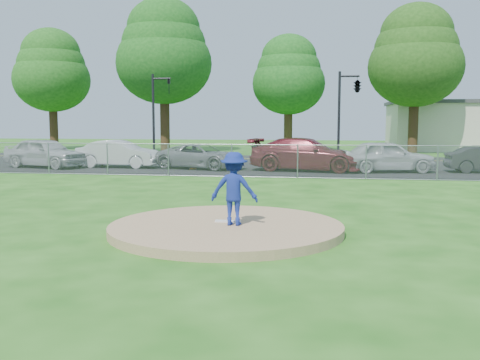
% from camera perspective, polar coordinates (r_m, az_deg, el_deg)
% --- Properties ---
extents(ground, '(120.00, 120.00, 0.00)m').
position_cam_1_polar(ground, '(22.23, 3.29, -0.32)').
color(ground, '#1D5713').
rests_on(ground, ground).
extents(pitchers_mound, '(5.40, 5.40, 0.20)m').
position_cam_1_polar(pitchers_mound, '(12.43, -1.48, -5.14)').
color(pitchers_mound, '#A37F59').
rests_on(pitchers_mound, ground).
extents(pitching_rubber, '(0.60, 0.15, 0.04)m').
position_cam_1_polar(pitching_rubber, '(12.60, -1.31, -4.42)').
color(pitching_rubber, white).
rests_on(pitching_rubber, pitchers_mound).
extents(chain_link_fence, '(40.00, 0.06, 1.50)m').
position_cam_1_polar(chain_link_fence, '(24.14, 3.79, 2.00)').
color(chain_link_fence, gray).
rests_on(chain_link_fence, ground).
extents(parking_lot, '(50.00, 8.00, 0.01)m').
position_cam_1_polar(parking_lot, '(28.67, 4.63, 1.18)').
color(parking_lot, black).
rests_on(parking_lot, ground).
extents(street, '(60.00, 7.00, 0.01)m').
position_cam_1_polar(street, '(36.13, 5.58, 2.23)').
color(street, black).
rests_on(street, ground).
extents(tree_far_left, '(6.72, 6.72, 10.74)m').
position_cam_1_polar(tree_far_left, '(51.29, -19.46, 11.00)').
color(tree_far_left, '#361F13').
rests_on(tree_far_left, ground).
extents(tree_left, '(7.84, 7.84, 12.53)m').
position_cam_1_polar(tree_left, '(45.32, -8.13, 13.46)').
color(tree_left, '#342113').
rests_on(tree_left, ground).
extents(tree_center, '(6.16, 6.16, 9.84)m').
position_cam_1_polar(tree_center, '(46.25, 5.21, 11.14)').
color(tree_center, '#3A2715').
rests_on(tree_center, ground).
extents(tree_right, '(7.28, 7.28, 11.63)m').
position_cam_1_polar(tree_right, '(44.77, 18.23, 12.54)').
color(tree_right, '#332012').
rests_on(tree_right, ground).
extents(traffic_signal_left, '(1.28, 0.20, 5.60)m').
position_cam_1_polar(traffic_signal_left, '(35.72, -8.87, 7.53)').
color(traffic_signal_left, black).
rests_on(traffic_signal_left, ground).
extents(traffic_signal_center, '(1.42, 2.48, 5.60)m').
position_cam_1_polar(traffic_signal_center, '(34.07, 12.22, 9.63)').
color(traffic_signal_center, black).
rests_on(traffic_signal_center, ground).
extents(pitcher, '(1.10, 0.65, 1.67)m').
position_cam_1_polar(pitcher, '(12.14, -0.64, -0.93)').
color(pitcher, navy).
rests_on(pitcher, pitchers_mound).
extents(traffic_cone, '(0.39, 0.39, 0.75)m').
position_cam_1_polar(traffic_cone, '(28.51, -5.03, 1.92)').
color(traffic_cone, orange).
rests_on(traffic_cone, parking_lot).
extents(parked_car_silver, '(5.15, 3.14, 1.64)m').
position_cam_1_polar(parked_car_silver, '(31.32, -20.06, 2.76)').
color(parked_car_silver, '#B9BABF').
rests_on(parked_car_silver, parking_lot).
extents(parked_car_white, '(4.63, 1.84, 1.50)m').
position_cam_1_polar(parked_car_white, '(30.26, -12.74, 2.75)').
color(parked_car_white, silver).
rests_on(parked_car_white, parking_lot).
extents(parked_car_gray, '(5.19, 3.44, 1.32)m').
position_cam_1_polar(parked_car_gray, '(28.73, -4.16, 2.53)').
color(parked_car_gray, gray).
rests_on(parked_car_gray, parking_lot).
extents(parked_car_darkred, '(6.09, 3.17, 1.69)m').
position_cam_1_polar(parked_car_darkred, '(27.65, 7.10, 2.73)').
color(parked_car_darkred, maroon).
rests_on(parked_car_darkred, parking_lot).
extents(parked_car_pearl, '(4.98, 2.80, 1.60)m').
position_cam_1_polar(parked_car_pearl, '(27.78, 15.39, 2.47)').
color(parked_car_pearl, silver).
rests_on(parked_car_pearl, parking_lot).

